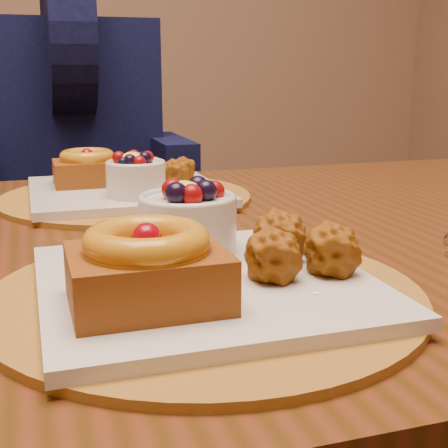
{
  "coord_description": "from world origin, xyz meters",
  "views": [
    {
      "loc": [
        -0.06,
        -0.78,
        0.95
      ],
      "look_at": [
        0.11,
        -0.24,
        0.81
      ],
      "focal_mm": 50.0,
      "sensor_mm": 36.0,
      "label": 1
    }
  ],
  "objects_px": {
    "chair_far": "(69,246)",
    "dining_table": "(157,296)",
    "place_setting_near": "(199,266)",
    "diner": "(70,101)",
    "place_setting_far": "(124,186)"
  },
  "relations": [
    {
      "from": "place_setting_near",
      "to": "chair_far",
      "type": "bearing_deg",
      "value": 92.19
    },
    {
      "from": "chair_far",
      "to": "place_setting_near",
      "type": "bearing_deg",
      "value": -74.32
    },
    {
      "from": "dining_table",
      "to": "place_setting_near",
      "type": "xyz_separation_m",
      "value": [
        -0.0,
        -0.21,
        0.11
      ]
    },
    {
      "from": "dining_table",
      "to": "place_setting_far",
      "type": "bearing_deg",
      "value": 90.61
    },
    {
      "from": "dining_table",
      "to": "diner",
      "type": "relative_size",
      "value": 1.95
    },
    {
      "from": "dining_table",
      "to": "chair_far",
      "type": "bearing_deg",
      "value": 92.87
    },
    {
      "from": "chair_far",
      "to": "diner",
      "type": "bearing_deg",
      "value": -68.3
    },
    {
      "from": "dining_table",
      "to": "place_setting_near",
      "type": "bearing_deg",
      "value": -90.92
    },
    {
      "from": "place_setting_near",
      "to": "place_setting_far",
      "type": "distance_m",
      "value": 0.43
    },
    {
      "from": "place_setting_near",
      "to": "diner",
      "type": "xyz_separation_m",
      "value": [
        -0.03,
        1.06,
        0.09
      ]
    },
    {
      "from": "chair_far",
      "to": "dining_table",
      "type": "bearing_deg",
      "value": -73.64
    },
    {
      "from": "dining_table",
      "to": "chair_far",
      "type": "relative_size",
      "value": 1.85
    },
    {
      "from": "place_setting_near",
      "to": "place_setting_far",
      "type": "height_order",
      "value": "place_setting_near"
    },
    {
      "from": "place_setting_near",
      "to": "diner",
      "type": "bearing_deg",
      "value": 91.45
    },
    {
      "from": "place_setting_near",
      "to": "diner",
      "type": "relative_size",
      "value": 0.46
    }
  ]
}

